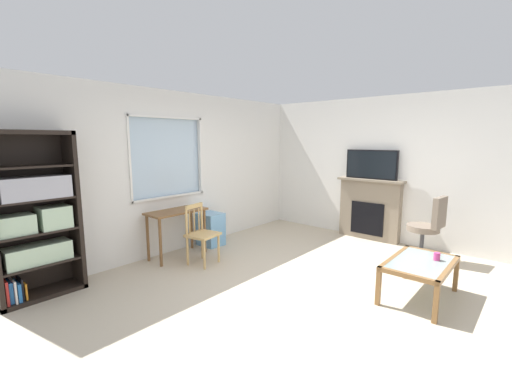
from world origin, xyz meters
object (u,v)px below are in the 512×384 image
object	(u,v)px
bookshelf	(34,218)
desk_under_window	(177,219)
tv	(371,165)
sippy_cup	(437,256)
wooden_chair	(201,233)
plastic_drawer_unit	(211,229)
fireplace	(369,209)
office_chair	(429,224)
coffee_table	(420,266)

from	to	relation	value
bookshelf	desk_under_window	world-z (taller)	bookshelf
desk_under_window	tv	world-z (taller)	tv
desk_under_window	sippy_cup	distance (m)	3.66
wooden_chair	plastic_drawer_unit	world-z (taller)	wooden_chair
desk_under_window	fireplace	world-z (taller)	fireplace
tv	wooden_chair	bearing A→B (deg)	154.48
wooden_chair	sippy_cup	distance (m)	3.15
bookshelf	desk_under_window	bearing A→B (deg)	-3.34
office_chair	coffee_table	size ratio (longest dim) A/B	0.98
desk_under_window	plastic_drawer_unit	distance (m)	0.82
sippy_cup	fireplace	bearing A→B (deg)	40.98
fireplace	tv	xyz separation A→B (m)	(-0.02, 0.00, 0.83)
tv	office_chair	size ratio (longest dim) A/B	0.95
bookshelf	desk_under_window	distance (m)	1.92
wooden_chair	tv	size ratio (longest dim) A/B	0.95
desk_under_window	wooden_chair	bearing A→B (deg)	-83.37
sippy_cup	desk_under_window	bearing A→B (deg)	108.77
desk_under_window	coffee_table	bearing A→B (deg)	-73.03
coffee_table	sippy_cup	xyz separation A→B (m)	(0.16, -0.13, 0.11)
fireplace	tv	size ratio (longest dim) A/B	1.28
desk_under_window	wooden_chair	world-z (taller)	wooden_chair
desk_under_window	bookshelf	bearing A→B (deg)	176.66
plastic_drawer_unit	sippy_cup	distance (m)	3.54
desk_under_window	plastic_drawer_unit	world-z (taller)	desk_under_window
desk_under_window	plastic_drawer_unit	xyz separation A→B (m)	(0.75, 0.05, -0.33)
wooden_chair	sippy_cup	world-z (taller)	wooden_chair
plastic_drawer_unit	coffee_table	size ratio (longest dim) A/B	0.56
office_chair	coffee_table	world-z (taller)	office_chair
desk_under_window	plastic_drawer_unit	size ratio (longest dim) A/B	1.63
wooden_chair	coffee_table	bearing A→B (deg)	-71.24
bookshelf	sippy_cup	distance (m)	4.73
fireplace	tv	bearing A→B (deg)	180.00
tv	coffee_table	size ratio (longest dim) A/B	0.93
wooden_chair	tv	world-z (taller)	tv
coffee_table	sippy_cup	world-z (taller)	sippy_cup
tv	office_chair	world-z (taller)	tv
coffee_table	wooden_chair	bearing A→B (deg)	108.76
desk_under_window	wooden_chair	xyz separation A→B (m)	(0.06, -0.51, -0.16)
tv	sippy_cup	size ratio (longest dim) A/B	10.55
wooden_chair	fireplace	bearing A→B (deg)	-25.38
plastic_drawer_unit	wooden_chair	bearing A→B (deg)	-140.65
plastic_drawer_unit	tv	bearing A→B (deg)	-41.41
office_chair	fireplace	bearing A→B (deg)	67.92
bookshelf	office_chair	size ratio (longest dim) A/B	1.96
bookshelf	coffee_table	distance (m)	4.54
wooden_chair	office_chair	bearing A→B (deg)	-45.86
plastic_drawer_unit	tv	distance (m)	3.15
plastic_drawer_unit	sippy_cup	size ratio (longest dim) A/B	6.42
bookshelf	wooden_chair	world-z (taller)	bookshelf
sippy_cup	wooden_chair	bearing A→B (deg)	110.75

